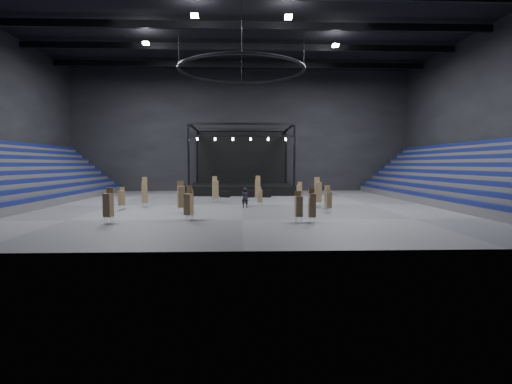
{
  "coord_description": "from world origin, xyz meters",
  "views": [
    {
      "loc": [
        -0.08,
        -39.05,
        3.99
      ],
      "look_at": [
        1.3,
        -2.0,
        1.4
      ],
      "focal_mm": 28.0,
      "sensor_mm": 36.0,
      "label": 1
    }
  ],
  "objects_px": {
    "man_center": "(245,198)",
    "chair_stack_0": "(190,202)",
    "chair_stack_6": "(189,204)",
    "chair_stack_8": "(181,196)",
    "chair_stack_11": "(121,198)",
    "chair_stack_1": "(299,191)",
    "chair_stack_5": "(108,205)",
    "flight_case_right": "(265,194)",
    "chair_stack_12": "(312,205)",
    "chair_stack_4": "(318,191)",
    "chair_stack_2": "(327,196)",
    "crew_member": "(315,193)",
    "flight_case_mid": "(249,194)",
    "chair_stack_7": "(215,189)",
    "chair_stack_3": "(145,192)",
    "chair_stack_10": "(260,196)",
    "chair_stack_13": "(258,187)",
    "stage": "(242,183)",
    "chair_stack_9": "(329,200)",
    "chair_stack_14": "(299,206)",
    "flight_case_left": "(225,194)"
  },
  "relations": [
    {
      "from": "chair_stack_1",
      "to": "chair_stack_12",
      "type": "distance_m",
      "value": 15.55
    },
    {
      "from": "chair_stack_2",
      "to": "chair_stack_4",
      "type": "xyz_separation_m",
      "value": [
        -0.56,
        1.59,
        0.32
      ]
    },
    {
      "from": "chair_stack_2",
      "to": "chair_stack_14",
      "type": "distance_m",
      "value": 9.2
    },
    {
      "from": "crew_member",
      "to": "chair_stack_11",
      "type": "bearing_deg",
      "value": 101.66
    },
    {
      "from": "chair_stack_7",
      "to": "chair_stack_8",
      "type": "xyz_separation_m",
      "value": [
        -2.21,
        -8.95,
        -0.04
      ]
    },
    {
      "from": "flight_case_mid",
      "to": "chair_stack_10",
      "type": "bearing_deg",
      "value": -84.99
    },
    {
      "from": "flight_case_right",
      "to": "chair_stack_9",
      "type": "xyz_separation_m",
      "value": [
        4.38,
        -15.01,
        0.6
      ]
    },
    {
      "from": "chair_stack_0",
      "to": "chair_stack_11",
      "type": "relative_size",
      "value": 1.24
    },
    {
      "from": "chair_stack_9",
      "to": "crew_member",
      "type": "height_order",
      "value": "chair_stack_9"
    },
    {
      "from": "chair_stack_2",
      "to": "chair_stack_14",
      "type": "bearing_deg",
      "value": -106.78
    },
    {
      "from": "stage",
      "to": "chair_stack_13",
      "type": "bearing_deg",
      "value": -81.08
    },
    {
      "from": "chair_stack_2",
      "to": "crew_member",
      "type": "xyz_separation_m",
      "value": [
        0.24,
        7.2,
        -0.22
      ]
    },
    {
      "from": "flight_case_mid",
      "to": "chair_stack_2",
      "type": "relative_size",
      "value": 0.61
    },
    {
      "from": "chair_stack_1",
      "to": "chair_stack_5",
      "type": "relative_size",
      "value": 0.86
    },
    {
      "from": "chair_stack_0",
      "to": "chair_stack_2",
      "type": "distance_m",
      "value": 13.22
    },
    {
      "from": "chair_stack_7",
      "to": "chair_stack_14",
      "type": "height_order",
      "value": "chair_stack_7"
    },
    {
      "from": "chair_stack_0",
      "to": "chair_stack_7",
      "type": "distance_m",
      "value": 12.83
    },
    {
      "from": "chair_stack_4",
      "to": "crew_member",
      "type": "distance_m",
      "value": 5.68
    },
    {
      "from": "chair_stack_7",
      "to": "chair_stack_1",
      "type": "bearing_deg",
      "value": -15.82
    },
    {
      "from": "flight_case_left",
      "to": "chair_stack_12",
      "type": "height_order",
      "value": "chair_stack_12"
    },
    {
      "from": "chair_stack_1",
      "to": "chair_stack_13",
      "type": "height_order",
      "value": "chair_stack_13"
    },
    {
      "from": "flight_case_right",
      "to": "chair_stack_12",
      "type": "distance_m",
      "value": 20.84
    },
    {
      "from": "chair_stack_5",
      "to": "chair_stack_10",
      "type": "xyz_separation_m",
      "value": [
        10.71,
        10.89,
        -0.31
      ]
    },
    {
      "from": "chair_stack_5",
      "to": "flight_case_left",
      "type": "bearing_deg",
      "value": 86.9
    },
    {
      "from": "chair_stack_2",
      "to": "chair_stack_3",
      "type": "bearing_deg",
      "value": -179.57
    },
    {
      "from": "chair_stack_10",
      "to": "chair_stack_7",
      "type": "bearing_deg",
      "value": 128.98
    },
    {
      "from": "chair_stack_1",
      "to": "chair_stack_9",
      "type": "relative_size",
      "value": 1.04
    },
    {
      "from": "chair_stack_3",
      "to": "chair_stack_10",
      "type": "height_order",
      "value": "chair_stack_3"
    },
    {
      "from": "man_center",
      "to": "chair_stack_0",
      "type": "bearing_deg",
      "value": 50.89
    },
    {
      "from": "chair_stack_5",
      "to": "chair_stack_4",
      "type": "bearing_deg",
      "value": 47.06
    },
    {
      "from": "chair_stack_4",
      "to": "chair_stack_9",
      "type": "distance_m",
      "value": 4.27
    },
    {
      "from": "chair_stack_3",
      "to": "chair_stack_5",
      "type": "xyz_separation_m",
      "value": [
        0.09,
        -10.5,
        -0.14
      ]
    },
    {
      "from": "chair_stack_6",
      "to": "chair_stack_8",
      "type": "xyz_separation_m",
      "value": [
        -1.19,
        4.45,
        0.17
      ]
    },
    {
      "from": "chair_stack_2",
      "to": "chair_stack_5",
      "type": "relative_size",
      "value": 0.86
    },
    {
      "from": "flight_case_left",
      "to": "chair_stack_10",
      "type": "xyz_separation_m",
      "value": [
        3.72,
        -10.11,
        0.59
      ]
    },
    {
      "from": "chair_stack_10",
      "to": "chair_stack_12",
      "type": "height_order",
      "value": "chair_stack_12"
    },
    {
      "from": "chair_stack_9",
      "to": "chair_stack_10",
      "type": "height_order",
      "value": "chair_stack_9"
    },
    {
      "from": "chair_stack_13",
      "to": "chair_stack_7",
      "type": "bearing_deg",
      "value": -143.39
    },
    {
      "from": "chair_stack_9",
      "to": "chair_stack_0",
      "type": "bearing_deg",
      "value": -163.9
    },
    {
      "from": "chair_stack_9",
      "to": "crew_member",
      "type": "distance_m",
      "value": 9.87
    },
    {
      "from": "stage",
      "to": "chair_stack_9",
      "type": "xyz_separation_m",
      "value": [
        7.21,
        -22.5,
        -0.4
      ]
    },
    {
      "from": "stage",
      "to": "chair_stack_11",
      "type": "height_order",
      "value": "stage"
    },
    {
      "from": "chair_stack_4",
      "to": "chair_stack_8",
      "type": "height_order",
      "value": "chair_stack_4"
    },
    {
      "from": "chair_stack_13",
      "to": "crew_member",
      "type": "xyz_separation_m",
      "value": [
        6.15,
        -1.46,
        -0.51
      ]
    },
    {
      "from": "flight_case_mid",
      "to": "chair_stack_1",
      "type": "height_order",
      "value": "chair_stack_1"
    },
    {
      "from": "chair_stack_8",
      "to": "chair_stack_9",
      "type": "xyz_separation_m",
      "value": [
        12.2,
        0.13,
        -0.32
      ]
    },
    {
      "from": "stage",
      "to": "chair_stack_6",
      "type": "xyz_separation_m",
      "value": [
        -3.8,
        -27.07,
        -0.25
      ]
    },
    {
      "from": "flight_case_mid",
      "to": "chair_stack_7",
      "type": "bearing_deg",
      "value": -120.28
    },
    {
      "from": "chair_stack_7",
      "to": "chair_stack_10",
      "type": "relative_size",
      "value": 1.51
    },
    {
      "from": "chair_stack_4",
      "to": "chair_stack_12",
      "type": "relative_size",
      "value": 1.16
    }
  ]
}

